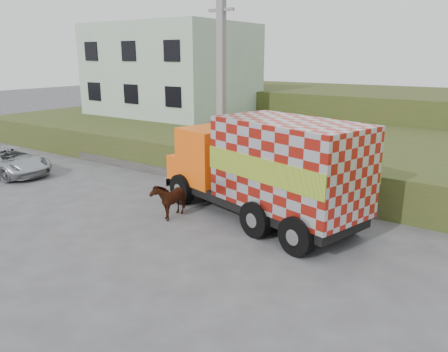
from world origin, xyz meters
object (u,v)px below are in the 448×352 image
Objects in this scene: utility_pole at (221,89)px; suv at (9,161)px; cow at (170,199)px; cargo_truck at (265,168)px; pedestrian at (256,132)px.

suv is (-9.14, -4.49, -3.44)m from utility_pole.
cargo_truck is at bearing 19.46° from cow.
suv is (-12.92, -1.62, -1.19)m from cargo_truck.
pedestrian is (1.57, 0.25, -1.70)m from utility_pole.
pedestrian is at bearing -67.25° from suv.
pedestrian reaches higher than cow.
cow is 0.33× the size of suv.
cargo_truck reaches higher than pedestrian.
suv is at bearing -153.84° from utility_pole.
cargo_truck is at bearing -37.20° from utility_pole.
suv is 11.84m from pedestrian.
cow is 5.01m from pedestrian.
suv is at bearing 14.01° from pedestrian.
cargo_truck is (3.78, -2.87, -2.25)m from utility_pole.
utility_pole is at bearing 158.82° from cargo_truck.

